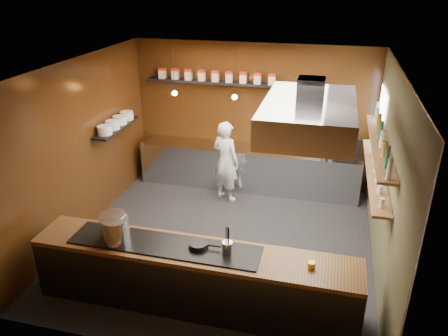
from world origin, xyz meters
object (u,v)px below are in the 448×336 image
(stockpot_large, at_px, (113,225))
(espresso_machine, at_px, (346,146))
(chef, at_px, (226,161))
(stockpot_small, at_px, (116,230))
(extractor_hood, at_px, (309,115))

(stockpot_large, distance_m, espresso_machine, 4.90)
(chef, bearing_deg, espresso_machine, -139.87)
(stockpot_small, bearing_deg, chef, 77.62)
(extractor_hood, xyz_separation_m, stockpot_large, (-2.43, -1.19, -1.39))
(chef, bearing_deg, stockpot_small, 101.63)
(extractor_hood, relative_size, chef, 1.21)
(chef, bearing_deg, extractor_hood, 153.94)
(stockpot_large, distance_m, stockpot_small, 0.13)
(stockpot_large, bearing_deg, stockpot_small, -49.39)
(extractor_hood, bearing_deg, stockpot_small, -151.35)
(espresso_machine, bearing_deg, stockpot_small, -135.14)
(stockpot_small, xyz_separation_m, espresso_machine, (3.00, 3.90, 0.01))
(stockpot_small, bearing_deg, extractor_hood, 28.65)
(extractor_hood, height_order, stockpot_large, extractor_hood)
(stockpot_small, distance_m, chef, 3.33)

